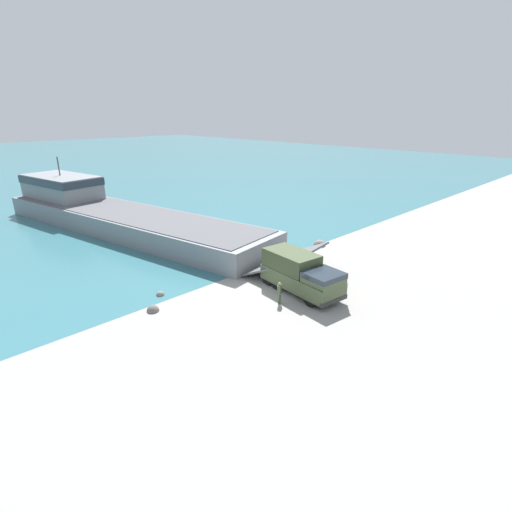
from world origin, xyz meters
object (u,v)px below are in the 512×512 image
Objects in this scene: landing_craft at (111,212)px; moored_boat_a at (74,180)px; soldier_on_ramp at (279,291)px; mooring_bollard at (296,253)px; military_truck at (301,273)px.

landing_craft is 5.91× the size of moored_boat_a.
soldier_on_ramp is 62.99m from moored_boat_a.
mooring_bollard is at bearing 142.45° from moored_boat_a.
landing_craft is 28.15m from soldier_on_ramp.
military_truck is at bearing -137.38° from mooring_bollard.
military_truck is 2.69m from soldier_on_ramp.
mooring_bollard is (8.39, 5.50, -0.57)m from soldier_on_ramp.
moored_boat_a is at bearing 66.06° from landing_craft.
landing_craft is 23.92m from mooring_bollard.
landing_craft is at bearing 108.60° from mooring_bollard.
moored_boat_a is at bearing 145.52° from soldier_on_ramp.
soldier_on_ramp is at bearing -101.14° from landing_craft.
landing_craft is at bearing -169.27° from military_truck.
military_truck reaches higher than mooring_bollard.
military_truck is 4.29× the size of soldier_on_ramp.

